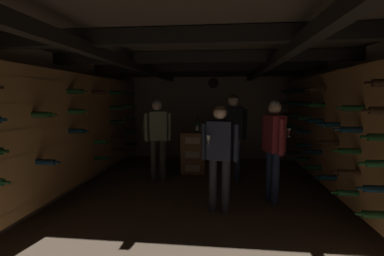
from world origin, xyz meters
name	(u,v)px	position (x,y,z in m)	size (l,w,h in m)	color
ground_plane	(199,203)	(0.00, 0.00, 0.00)	(8.40, 8.40, 0.00)	#7A6651
room_shell	(201,112)	(0.00, 0.27, 1.42)	(4.72, 6.52, 2.41)	gray
wine_crate_stack	(193,153)	(-0.28, 1.68, 0.45)	(0.52, 0.35, 0.90)	olive
display_bottle	(197,126)	(-0.19, 1.70, 1.04)	(0.08, 0.08, 0.35)	#143819
person_host_center	(220,149)	(0.31, -0.31, 0.93)	(0.53, 0.33, 1.55)	#2D2D33
person_guest_far_left	(158,132)	(-0.94, 1.13, 0.98)	(0.51, 0.41, 1.62)	#4C473D
person_guest_far_right	(233,129)	(0.56, 1.13, 1.05)	(0.54, 0.25, 1.73)	#232D4C
person_guest_mid_right	(274,141)	(1.15, 0.19, 0.97)	(0.40, 0.52, 1.61)	#232D4C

